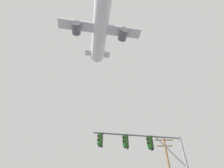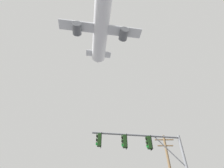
# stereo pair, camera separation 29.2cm
# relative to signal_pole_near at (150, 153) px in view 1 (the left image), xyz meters

# --- Properties ---
(signal_pole_near) EXTENTS (6.86, 1.37, 6.48)m
(signal_pole_near) POSITION_rel_signal_pole_near_xyz_m (0.00, 0.00, 0.00)
(signal_pole_near) COLOR slate
(signal_pole_near) RESTS_ON ground
(airplane) EXTENTS (23.48, 30.40, 8.28)m
(airplane) POSITION_rel_signal_pole_near_xyz_m (-5.94, 13.16, 38.11)
(airplane) COLOR white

